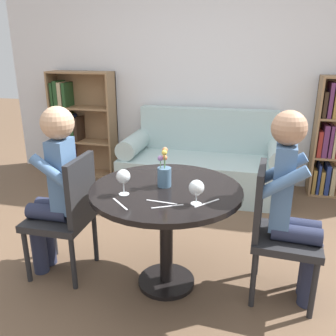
{
  "coord_description": "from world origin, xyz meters",
  "views": [
    {
      "loc": [
        0.52,
        -2.08,
        1.6
      ],
      "look_at": [
        0.0,
        0.05,
        0.85
      ],
      "focal_mm": 38.0,
      "sensor_mm": 36.0,
      "label": 1
    }
  ],
  "objects_px": {
    "chair_left": "(68,211)",
    "flower_vase": "(164,174)",
    "person_left": "(54,186)",
    "wine_glass_left": "(123,177)",
    "person_right": "(293,204)",
    "wine_glass_right": "(196,188)",
    "couch": "(203,165)",
    "bookshelf_left": "(77,125)",
    "chair_right": "(276,228)"
  },
  "relations": [
    {
      "from": "couch",
      "to": "flower_vase",
      "type": "relative_size",
      "value": 7.08
    },
    {
      "from": "bookshelf_left",
      "to": "person_right",
      "type": "bearing_deg",
      "value": -38.51
    },
    {
      "from": "bookshelf_left",
      "to": "flower_vase",
      "type": "distance_m",
      "value": 2.62
    },
    {
      "from": "couch",
      "to": "person_right",
      "type": "height_order",
      "value": "person_right"
    },
    {
      "from": "flower_vase",
      "to": "wine_glass_right",
      "type": "bearing_deg",
      "value": -42.69
    },
    {
      "from": "wine_glass_right",
      "to": "wine_glass_left",
      "type": "bearing_deg",
      "value": 175.43
    },
    {
      "from": "chair_left",
      "to": "wine_glass_left",
      "type": "distance_m",
      "value": 0.61
    },
    {
      "from": "person_right",
      "to": "wine_glass_right",
      "type": "xyz_separation_m",
      "value": [
        -0.57,
        -0.26,
        0.16
      ]
    },
    {
      "from": "chair_left",
      "to": "wine_glass_left",
      "type": "bearing_deg",
      "value": 73.93
    },
    {
      "from": "chair_left",
      "to": "flower_vase",
      "type": "xyz_separation_m",
      "value": [
        0.69,
        0.06,
        0.32
      ]
    },
    {
      "from": "wine_glass_right",
      "to": "person_right",
      "type": "bearing_deg",
      "value": 24.91
    },
    {
      "from": "bookshelf_left",
      "to": "chair_left",
      "type": "xyz_separation_m",
      "value": [
        0.98,
        -2.07,
        -0.14
      ]
    },
    {
      "from": "couch",
      "to": "chair_left",
      "type": "bearing_deg",
      "value": -111.5
    },
    {
      "from": "couch",
      "to": "chair_right",
      "type": "xyz_separation_m",
      "value": [
        0.71,
        -1.7,
        0.18
      ]
    },
    {
      "from": "couch",
      "to": "bookshelf_left",
      "type": "height_order",
      "value": "bookshelf_left"
    },
    {
      "from": "wine_glass_left",
      "to": "couch",
      "type": "bearing_deg",
      "value": 83.25
    },
    {
      "from": "chair_right",
      "to": "flower_vase",
      "type": "xyz_separation_m",
      "value": [
        -0.73,
        -0.04,
        0.32
      ]
    },
    {
      "from": "person_left",
      "to": "person_right",
      "type": "relative_size",
      "value": 0.99
    },
    {
      "from": "person_right",
      "to": "wine_glass_right",
      "type": "height_order",
      "value": "person_right"
    },
    {
      "from": "chair_right",
      "to": "flower_vase",
      "type": "relative_size",
      "value": 3.49
    },
    {
      "from": "couch",
      "to": "chair_right",
      "type": "height_order",
      "value": "couch"
    },
    {
      "from": "person_left",
      "to": "person_right",
      "type": "bearing_deg",
      "value": 93.01
    },
    {
      "from": "chair_right",
      "to": "wine_glass_left",
      "type": "height_order",
      "value": "chair_right"
    },
    {
      "from": "chair_left",
      "to": "chair_right",
      "type": "distance_m",
      "value": 1.42
    },
    {
      "from": "person_left",
      "to": "couch",
      "type": "bearing_deg",
      "value": 155.9
    },
    {
      "from": "person_left",
      "to": "wine_glass_right",
      "type": "xyz_separation_m",
      "value": [
        1.02,
        -0.17,
        0.15
      ]
    },
    {
      "from": "couch",
      "to": "person_left",
      "type": "bearing_deg",
      "value": -113.8
    },
    {
      "from": "bookshelf_left",
      "to": "chair_right",
      "type": "relative_size",
      "value": 1.46
    },
    {
      "from": "person_left",
      "to": "wine_glass_left",
      "type": "distance_m",
      "value": 0.61
    },
    {
      "from": "wine_glass_right",
      "to": "flower_vase",
      "type": "xyz_separation_m",
      "value": [
        -0.25,
        0.23,
        -0.01
      ]
    },
    {
      "from": "bookshelf_left",
      "to": "wine_glass_left",
      "type": "height_order",
      "value": "bookshelf_left"
    },
    {
      "from": "person_right",
      "to": "wine_glass_left",
      "type": "height_order",
      "value": "person_right"
    },
    {
      "from": "couch",
      "to": "person_right",
      "type": "distance_m",
      "value": 1.92
    },
    {
      "from": "chair_left",
      "to": "flower_vase",
      "type": "relative_size",
      "value": 3.49
    },
    {
      "from": "couch",
      "to": "person_right",
      "type": "xyz_separation_m",
      "value": [
        0.8,
        -1.71,
        0.36
      ]
    },
    {
      "from": "chair_left",
      "to": "flower_vase",
      "type": "bearing_deg",
      "value": 94.47
    },
    {
      "from": "person_left",
      "to": "person_right",
      "type": "height_order",
      "value": "person_right"
    },
    {
      "from": "wine_glass_left",
      "to": "flower_vase",
      "type": "relative_size",
      "value": 0.63
    },
    {
      "from": "chair_left",
      "to": "flower_vase",
      "type": "distance_m",
      "value": 0.76
    },
    {
      "from": "flower_vase",
      "to": "person_right",
      "type": "bearing_deg",
      "value": 2.37
    },
    {
      "from": "couch",
      "to": "wine_glass_left",
      "type": "relative_size",
      "value": 11.23
    },
    {
      "from": "bookshelf_left",
      "to": "person_left",
      "type": "height_order",
      "value": "bookshelf_left"
    },
    {
      "from": "wine_glass_left",
      "to": "chair_left",
      "type": "bearing_deg",
      "value": 164.23
    },
    {
      "from": "wine_glass_left",
      "to": "person_right",
      "type": "bearing_deg",
      "value": 12.48
    },
    {
      "from": "couch",
      "to": "chair_right",
      "type": "bearing_deg",
      "value": -67.35
    },
    {
      "from": "wine_glass_left",
      "to": "flower_vase",
      "type": "xyz_separation_m",
      "value": [
        0.21,
        0.19,
        -0.03
      ]
    },
    {
      "from": "chair_left",
      "to": "person_right",
      "type": "xyz_separation_m",
      "value": [
        1.51,
        0.09,
        0.18
      ]
    },
    {
      "from": "person_right",
      "to": "chair_left",
      "type": "bearing_deg",
      "value": 97.15
    },
    {
      "from": "wine_glass_right",
      "to": "couch",
      "type": "bearing_deg",
      "value": 96.62
    },
    {
      "from": "chair_right",
      "to": "person_right",
      "type": "xyz_separation_m",
      "value": [
        0.09,
        -0.01,
        0.18
      ]
    }
  ]
}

